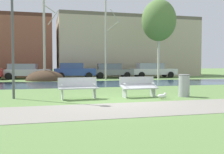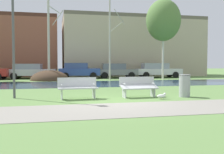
{
  "view_description": "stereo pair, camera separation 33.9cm",
  "coord_description": "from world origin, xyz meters",
  "views": [
    {
      "loc": [
        -2.53,
        -9.3,
        1.4
      ],
      "look_at": [
        0.23,
        1.51,
        0.86
      ],
      "focal_mm": 41.03,
      "sensor_mm": 36.0,
      "label": 1
    },
    {
      "loc": [
        -2.2,
        -9.38,
        1.4
      ],
      "look_at": [
        0.23,
        1.51,
        0.86
      ],
      "focal_mm": 41.03,
      "sensor_mm": 36.0,
      "label": 2
    }
  ],
  "objects": [
    {
      "name": "soil_mound",
      "position": [
        -2.66,
        14.01,
        0.0
      ],
      "size": [
        3.37,
        3.49,
        1.8
      ],
      "primitive_type": "ellipsoid",
      "color": "#423021",
      "rests_on": "ground"
    },
    {
      "name": "seagull",
      "position": [
        2.01,
        0.23,
        0.13
      ],
      "size": [
        0.42,
        0.16,
        0.25
      ],
      "color": "white",
      "rests_on": "ground"
    },
    {
      "name": "paved_path_strip",
      "position": [
        0.0,
        -1.73,
        0.01
      ],
      "size": [
        60.0,
        2.58,
        0.01
      ],
      "primitive_type": "cube",
      "color": "gray",
      "rests_on": "ground"
    },
    {
      "name": "parked_wagon_fourth_grey",
      "position": [
        3.96,
        16.32,
        0.78
      ],
      "size": [
        4.28,
        2.38,
        1.49
      ],
      "color": "slate",
      "rests_on": "ground"
    },
    {
      "name": "parked_suv_fifth_white",
      "position": [
        8.5,
        16.27,
        0.81
      ],
      "size": [
        4.93,
        2.43,
        1.54
      ],
      "color": "silver",
      "rests_on": "ground"
    },
    {
      "name": "streetlamp",
      "position": [
        -3.86,
        1.83,
        3.48
      ],
      "size": [
        0.32,
        0.32,
        5.19
      ],
      "color": "#4C4C51",
      "rests_on": "ground"
    },
    {
      "name": "birch_center_left",
      "position": [
        2.7,
        13.28,
        3.88
      ],
      "size": [
        1.45,
        2.64,
        7.58
      ],
      "color": "#BCB7A8",
      "rests_on": "ground"
    },
    {
      "name": "parked_hatch_third_blue",
      "position": [
        0.11,
        16.32,
        0.81
      ],
      "size": [
        4.19,
        2.41,
        1.54
      ],
      "color": "#2D4793",
      "rests_on": "ground"
    },
    {
      "name": "bench_left",
      "position": [
        -1.3,
        1.02,
        0.47
      ],
      "size": [
        1.63,
        0.66,
        0.87
      ],
      "color": "#B2B5B7",
      "rests_on": "ground"
    },
    {
      "name": "bench_right",
      "position": [
        1.29,
        1.02,
        0.47
      ],
      "size": [
        1.63,
        0.65,
        0.87
      ],
      "color": "#B2B5B7",
      "rests_on": "ground"
    },
    {
      "name": "building_beige_block",
      "position": [
        7.25,
        22.15,
        3.57
      ],
      "size": [
        16.94,
        7.91,
        7.14
      ],
      "color": "#BCAD8E",
      "rests_on": "ground"
    },
    {
      "name": "parked_sedan_second_silver",
      "position": [
        -4.5,
        16.72,
        0.78
      ],
      "size": [
        4.69,
        2.45,
        1.47
      ],
      "color": "#B2B5BC",
      "rests_on": "ground"
    },
    {
      "name": "river_band",
      "position": [
        0.0,
        9.0,
        0.0
      ],
      "size": [
        80.0,
        6.06,
        0.01
      ],
      "primitive_type": "cube",
      "color": "#284256",
      "rests_on": "ground"
    },
    {
      "name": "birch_center",
      "position": [
        7.82,
        13.27,
        5.55
      ],
      "size": [
        3.25,
        3.25,
        7.52
      ],
      "color": "beige",
      "rests_on": "ground"
    },
    {
      "name": "birch_left",
      "position": [
        -2.68,
        13.72,
        4.08
      ],
      "size": [
        1.39,
        2.23,
        7.99
      ],
      "color": "#BCB7A8",
      "rests_on": "ground"
    },
    {
      "name": "ground_plane",
      "position": [
        0.0,
        10.0,
        0.0
      ],
      "size": [
        120.0,
        120.0,
        0.0
      ],
      "primitive_type": "plane",
      "color": "#5B7F42"
    },
    {
      "name": "trash_bin",
      "position": [
        3.27,
        0.68,
        0.5
      ],
      "size": [
        0.5,
        0.5,
        0.97
      ],
      "color": "#999B9E",
      "rests_on": "ground"
    }
  ]
}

